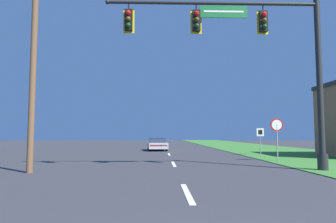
{
  "coord_description": "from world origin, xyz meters",
  "views": [
    {
      "loc": [
        -0.74,
        -2.21,
        1.58
      ],
      "look_at": [
        0.0,
        25.04,
        3.7
      ],
      "focal_mm": 32.0,
      "sensor_mm": 36.0,
      "label": 1
    }
  ],
  "objects_px": {
    "car_ahead": "(157,144)",
    "utility_pole_near": "(33,63)",
    "signal_mast": "(261,52)",
    "stop_sign": "(277,130)",
    "route_sign_post": "(260,135)"
  },
  "relations": [
    {
      "from": "car_ahead",
      "to": "utility_pole_near",
      "type": "height_order",
      "value": "utility_pole_near"
    },
    {
      "from": "signal_mast",
      "to": "stop_sign",
      "type": "relative_size",
      "value": 3.92
    },
    {
      "from": "car_ahead",
      "to": "utility_pole_near",
      "type": "xyz_separation_m",
      "value": [
        -5.13,
        -17.67,
        4.0
      ]
    },
    {
      "from": "route_sign_post",
      "to": "stop_sign",
      "type": "bearing_deg",
      "value": -97.44
    },
    {
      "from": "stop_sign",
      "to": "route_sign_post",
      "type": "bearing_deg",
      "value": 82.56
    },
    {
      "from": "stop_sign",
      "to": "route_sign_post",
      "type": "xyz_separation_m",
      "value": [
        0.63,
        4.86,
        -0.34
      ]
    },
    {
      "from": "signal_mast",
      "to": "route_sign_post",
      "type": "height_order",
      "value": "signal_mast"
    },
    {
      "from": "car_ahead",
      "to": "utility_pole_near",
      "type": "distance_m",
      "value": 18.83
    },
    {
      "from": "route_sign_post",
      "to": "signal_mast",
      "type": "bearing_deg",
      "value": -107.9
    },
    {
      "from": "route_sign_post",
      "to": "utility_pole_near",
      "type": "relative_size",
      "value": 0.23
    },
    {
      "from": "utility_pole_near",
      "to": "car_ahead",
      "type": "bearing_deg",
      "value": 73.8
    },
    {
      "from": "stop_sign",
      "to": "route_sign_post",
      "type": "relative_size",
      "value": 1.23
    },
    {
      "from": "car_ahead",
      "to": "signal_mast",
      "type": "bearing_deg",
      "value": -74.48
    },
    {
      "from": "signal_mast",
      "to": "car_ahead",
      "type": "xyz_separation_m",
      "value": [
        -4.81,
        17.31,
        -4.66
      ]
    },
    {
      "from": "car_ahead",
      "to": "stop_sign",
      "type": "relative_size",
      "value": 1.81
    }
  ]
}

